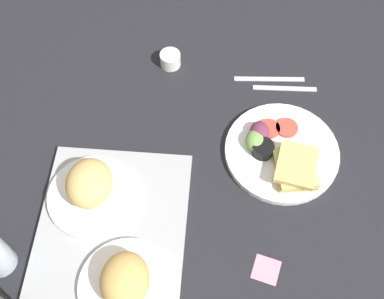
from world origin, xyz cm
name	(u,v)px	position (x,y,z in cm)	size (l,w,h in cm)	color
ground_plane	(204,168)	(0.00, 0.00, -1.50)	(190.00, 150.00, 3.00)	black
serving_tray	(110,241)	(-20.21, 20.28, 0.80)	(45.00, 33.00, 1.60)	#9EA0A3
bread_plate_near	(126,282)	(-30.20, 15.19, 5.13)	(20.28, 20.28, 9.26)	white
bread_plate_far	(91,188)	(-9.62, 25.34, 5.30)	(20.63, 20.63, 9.56)	white
plate_with_salad	(281,152)	(3.39, -18.53, 1.73)	(27.95, 27.95, 5.40)	white
espresso_cup	(170,59)	(31.27, 10.09, 2.00)	(5.60, 5.60, 4.00)	silver
fork	(285,88)	(24.05, -20.94, 0.25)	(17.00, 1.40, 0.50)	#B7B7BC
knife	(269,79)	(27.05, -16.94, 0.25)	(19.00, 1.40, 0.50)	#B7B7BC
sticky_note	(266,270)	(-25.06, -14.13, 0.06)	(5.60, 5.60, 0.12)	pink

